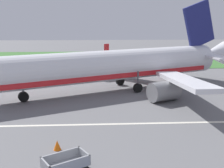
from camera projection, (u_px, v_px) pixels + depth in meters
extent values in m
cube|color=#3D7033|center=(95.00, 59.00, 63.77)|extent=(220.00, 28.00, 0.06)
cube|color=silver|center=(93.00, 124.00, 24.07)|extent=(120.00, 0.36, 0.01)
cylinder|color=silver|center=(111.00, 65.00, 34.71)|extent=(28.87, 15.69, 3.70)
cube|color=red|center=(111.00, 74.00, 34.94)|extent=(26.06, 14.29, 0.56)
cone|color=silver|center=(214.00, 54.00, 42.30)|extent=(5.55, 5.05, 3.52)
cube|color=silver|center=(184.00, 80.00, 29.48)|extent=(3.11, 13.09, 1.35)
cylinder|color=gray|center=(164.00, 91.00, 30.58)|extent=(3.78, 3.23, 2.10)
cube|color=silver|center=(110.00, 60.00, 43.94)|extent=(11.19, 10.87, 1.35)
cube|color=red|center=(107.00, 49.00, 50.54)|extent=(0.91, 0.93, 1.90)
cylinder|color=gray|center=(107.00, 71.00, 42.34)|extent=(3.78, 3.23, 2.10)
cube|color=navy|center=(199.00, 24.00, 39.85)|extent=(5.60, 2.78, 6.88)
cube|color=silver|center=(216.00, 57.00, 38.09)|extent=(2.35, 5.36, 0.24)
cube|color=silver|center=(183.00, 52.00, 43.63)|extent=(4.83, 5.06, 0.24)
cylinder|color=#4C4C51|center=(23.00, 87.00, 30.35)|extent=(0.20, 0.20, 2.04)
cylinder|color=black|center=(24.00, 97.00, 30.58)|extent=(1.19, 0.86, 1.10)
cylinder|color=#4C4C51|center=(138.00, 80.00, 34.28)|extent=(0.20, 0.20, 2.04)
cylinder|color=black|center=(138.00, 88.00, 34.51)|extent=(1.19, 0.86, 1.10)
cylinder|color=#4C4C51|center=(120.00, 74.00, 38.09)|extent=(0.20, 0.20, 2.04)
cylinder|color=black|center=(120.00, 81.00, 38.32)|extent=(1.19, 0.86, 1.10)
cube|color=gray|center=(66.00, 165.00, 16.39)|extent=(2.86, 2.48, 0.08)
cube|color=gray|center=(71.00, 165.00, 15.79)|extent=(2.20, 1.36, 0.55)
cube|color=gray|center=(61.00, 156.00, 16.84)|extent=(2.20, 1.36, 0.55)
cube|color=gray|center=(45.00, 166.00, 15.66)|extent=(0.80, 1.26, 0.55)
cube|color=gray|center=(84.00, 155.00, 16.97)|extent=(0.80, 1.26, 0.55)
cylinder|color=black|center=(76.00, 161.00, 17.41)|extent=(0.46, 0.36, 0.44)
cone|color=orange|center=(57.00, 145.00, 19.35)|extent=(0.52, 0.52, 0.69)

